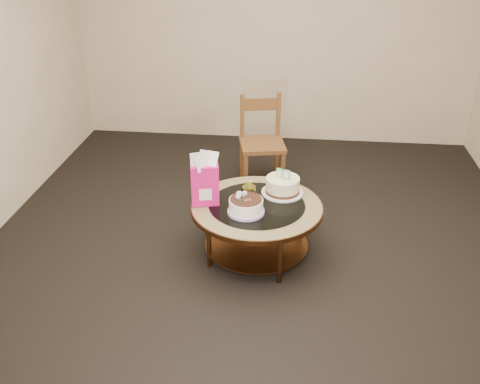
# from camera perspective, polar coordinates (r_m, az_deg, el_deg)

# --- Properties ---
(ground) EXTENTS (5.00, 5.00, 0.00)m
(ground) POSITION_cam_1_polar(r_m,az_deg,el_deg) (4.34, 1.72, -6.61)
(ground) COLOR black
(ground) RESTS_ON ground
(room_walls) EXTENTS (4.52, 5.02, 2.61)m
(room_walls) POSITION_cam_1_polar(r_m,az_deg,el_deg) (3.69, 2.07, 13.54)
(room_walls) COLOR beige
(room_walls) RESTS_ON ground
(coffee_table) EXTENTS (1.02, 1.02, 0.46)m
(coffee_table) POSITION_cam_1_polar(r_m,az_deg,el_deg) (4.13, 1.80, -2.29)
(coffee_table) COLOR brown
(coffee_table) RESTS_ON ground
(decorated_cake) EXTENTS (0.28, 0.28, 0.16)m
(decorated_cake) POSITION_cam_1_polar(r_m,az_deg,el_deg) (3.96, 0.63, -1.55)
(decorated_cake) COLOR #BF9EDF
(decorated_cake) RESTS_ON coffee_table
(cream_cake) EXTENTS (0.33, 0.33, 0.21)m
(cream_cake) POSITION_cam_1_polar(r_m,az_deg,el_deg) (4.23, 4.56, 0.66)
(cream_cake) COLOR white
(cream_cake) RESTS_ON coffee_table
(gift_bag) EXTENTS (0.23, 0.18, 0.42)m
(gift_bag) POSITION_cam_1_polar(r_m,az_deg,el_deg) (4.02, -3.78, 1.38)
(gift_bag) COLOR #EA1691
(gift_bag) RESTS_ON coffee_table
(pillar_candle) EXTENTS (0.12, 0.12, 0.08)m
(pillar_candle) POSITION_cam_1_polar(r_m,az_deg,el_deg) (4.30, 0.97, 0.64)
(pillar_candle) COLOR #D2B156
(pillar_candle) RESTS_ON coffee_table
(dining_chair) EXTENTS (0.49, 0.49, 0.90)m
(dining_chair) POSITION_cam_1_polar(r_m,az_deg,el_deg) (5.21, 2.33, 5.34)
(dining_chair) COLOR brown
(dining_chair) RESTS_ON ground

